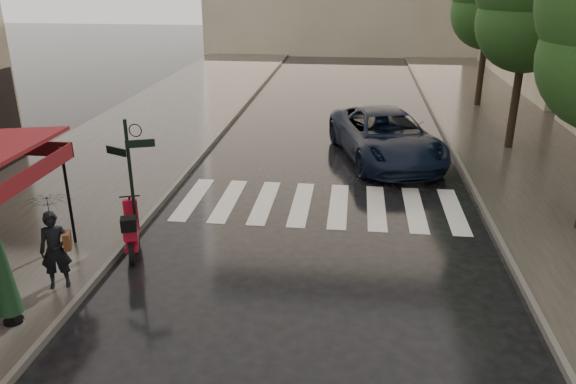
% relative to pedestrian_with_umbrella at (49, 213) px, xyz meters
% --- Properties ---
extents(ground, '(120.00, 120.00, 0.00)m').
position_rel_pedestrian_with_umbrella_xyz_m(ground, '(2.00, -0.82, -1.74)').
color(ground, black).
rests_on(ground, ground).
extents(sidewalk_near, '(6.00, 60.00, 0.12)m').
position_rel_pedestrian_with_umbrella_xyz_m(sidewalk_near, '(-2.50, 11.18, -1.68)').
color(sidewalk_near, '#38332D').
rests_on(sidewalk_near, ground).
extents(sidewalk_far, '(5.50, 60.00, 0.12)m').
position_rel_pedestrian_with_umbrella_xyz_m(sidewalk_far, '(12.25, 11.18, -1.68)').
color(sidewalk_far, '#38332D').
rests_on(sidewalk_far, ground).
extents(curb_near, '(0.12, 60.00, 0.16)m').
position_rel_pedestrian_with_umbrella_xyz_m(curb_near, '(0.55, 11.18, -1.67)').
color(curb_near, '#595651').
rests_on(curb_near, ground).
extents(curb_far, '(0.12, 60.00, 0.16)m').
position_rel_pedestrian_with_umbrella_xyz_m(curb_far, '(9.45, 11.18, -1.67)').
color(curb_far, '#595651').
rests_on(curb_far, ground).
extents(crosswalk, '(7.85, 3.20, 0.01)m').
position_rel_pedestrian_with_umbrella_xyz_m(crosswalk, '(4.97, 5.18, -1.74)').
color(crosswalk, silver).
rests_on(crosswalk, ground).
extents(signpost, '(1.17, 0.29, 3.10)m').
position_rel_pedestrian_with_umbrella_xyz_m(signpost, '(0.80, 2.18, 0.09)').
color(signpost, black).
rests_on(signpost, ground).
extents(pedestrian_with_umbrella, '(1.26, 1.27, 2.44)m').
position_rel_pedestrian_with_umbrella_xyz_m(pedestrian_with_umbrella, '(0.00, 0.00, 0.00)').
color(pedestrian_with_umbrella, black).
rests_on(pedestrian_with_umbrella, sidewalk_near).
extents(scooter, '(0.85, 1.71, 1.17)m').
position_rel_pedestrian_with_umbrella_xyz_m(scooter, '(0.83, 1.80, -1.20)').
color(scooter, black).
rests_on(scooter, ground).
extents(parked_car, '(4.35, 6.64, 1.70)m').
position_rel_pedestrian_with_umbrella_xyz_m(parked_car, '(6.94, 9.53, -0.89)').
color(parked_car, black).
rests_on(parked_car, ground).
extents(parasol_back, '(0.43, 0.43, 2.32)m').
position_rel_pedestrian_with_umbrella_xyz_m(parasol_back, '(-0.24, -1.31, -0.37)').
color(parasol_back, black).
rests_on(parasol_back, sidewalk_near).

